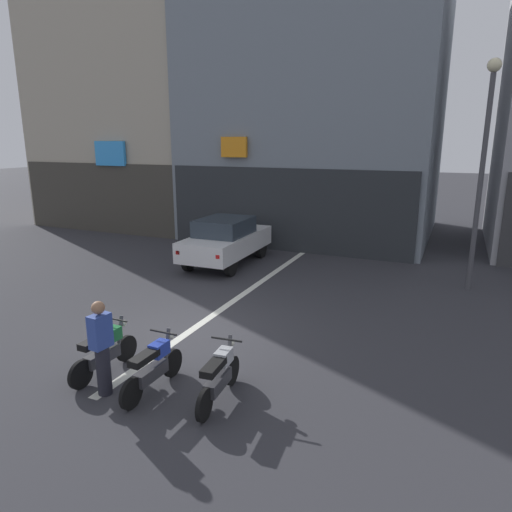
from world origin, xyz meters
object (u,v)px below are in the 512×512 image
(motorcycle_silver_row_centre, at_px, (219,375))
(street_lamp, at_px, (484,153))
(motorcycle_green_row_leftmost, at_px, (105,351))
(person_by_motorcycles, at_px, (102,347))
(motorcycle_blue_row_left_mid, at_px, (153,366))
(car_white_crossing_near, at_px, (226,239))

(motorcycle_silver_row_centre, bearing_deg, street_lamp, 64.82)
(motorcycle_green_row_leftmost, distance_m, person_by_motorcycles, 0.83)
(motorcycle_blue_row_left_mid, bearing_deg, motorcycle_silver_row_centre, 9.08)
(car_white_crossing_near, distance_m, motorcycle_blue_row_left_mid, 8.39)
(motorcycle_silver_row_centre, bearing_deg, motorcycle_green_row_leftmost, -178.84)
(motorcycle_green_row_leftmost, xyz_separation_m, motorcycle_silver_row_centre, (2.36, 0.05, 0.00))
(car_white_crossing_near, bearing_deg, motorcycle_silver_row_centre, -63.28)
(car_white_crossing_near, xyz_separation_m, motorcycle_silver_row_centre, (3.90, -7.74, -0.43))
(street_lamp, xyz_separation_m, person_by_motorcycles, (-5.72, -8.76, -3.01))
(street_lamp, distance_m, motorcycle_green_row_leftmost, 10.83)
(motorcycle_green_row_leftmost, relative_size, motorcycle_blue_row_left_mid, 1.00)
(street_lamp, relative_size, motorcycle_silver_row_centre, 3.77)
(car_white_crossing_near, distance_m, person_by_motorcycles, 8.58)
(motorcycle_green_row_leftmost, relative_size, person_by_motorcycles, 1.00)
(street_lamp, bearing_deg, person_by_motorcycles, -123.16)
(car_white_crossing_near, distance_m, motorcycle_green_row_leftmost, 7.95)
(person_by_motorcycles, bearing_deg, car_white_crossing_near, 103.52)
(street_lamp, relative_size, motorcycle_blue_row_left_mid, 3.76)
(motorcycle_green_row_leftmost, xyz_separation_m, motorcycle_blue_row_left_mid, (1.18, -0.14, 0.00))
(motorcycle_blue_row_left_mid, bearing_deg, car_white_crossing_near, 108.90)
(motorcycle_green_row_leftmost, height_order, person_by_motorcycles, person_by_motorcycles)
(car_white_crossing_near, height_order, motorcycle_green_row_leftmost, car_white_crossing_near)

